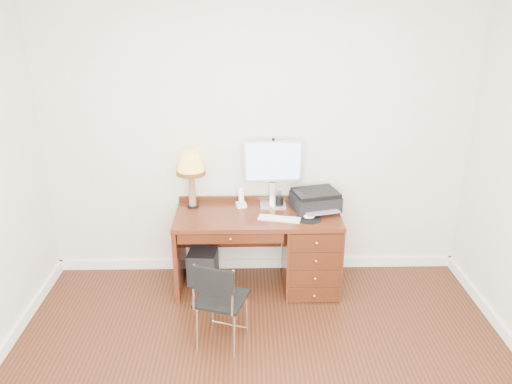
{
  "coord_description": "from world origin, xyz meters",
  "views": [
    {
      "loc": [
        -0.1,
        -2.74,
        2.6
      ],
      "look_at": [
        -0.02,
        1.2,
        1.05
      ],
      "focal_mm": 35.0,
      "sensor_mm": 36.0,
      "label": 1
    }
  ],
  "objects_px": {
    "desk": "(292,246)",
    "chair": "(221,296)",
    "leg_lamp": "(191,166)",
    "equipment_box": "(203,266)",
    "printer": "(315,200)",
    "phone": "(241,201)",
    "monitor": "(273,165)"
  },
  "relations": [
    {
      "from": "desk",
      "to": "chair",
      "type": "relative_size",
      "value": 1.96
    },
    {
      "from": "leg_lamp",
      "to": "equipment_box",
      "type": "height_order",
      "value": "leg_lamp"
    },
    {
      "from": "leg_lamp",
      "to": "chair",
      "type": "xyz_separation_m",
      "value": [
        0.31,
        -1.07,
        -0.69
      ]
    },
    {
      "from": "equipment_box",
      "to": "printer",
      "type": "bearing_deg",
      "value": 5.78
    },
    {
      "from": "printer",
      "to": "chair",
      "type": "bearing_deg",
      "value": -144.56
    },
    {
      "from": "leg_lamp",
      "to": "phone",
      "type": "bearing_deg",
      "value": -0.96
    },
    {
      "from": "equipment_box",
      "to": "desk",
      "type": "bearing_deg",
      "value": -0.5
    },
    {
      "from": "leg_lamp",
      "to": "phone",
      "type": "relative_size",
      "value": 2.88
    },
    {
      "from": "phone",
      "to": "equipment_box",
      "type": "height_order",
      "value": "phone"
    },
    {
      "from": "printer",
      "to": "phone",
      "type": "xyz_separation_m",
      "value": [
        -0.69,
        0.07,
        -0.03
      ]
    },
    {
      "from": "leg_lamp",
      "to": "desk",
      "type": "bearing_deg",
      "value": -10.51
    },
    {
      "from": "monitor",
      "to": "chair",
      "type": "relative_size",
      "value": 0.81
    },
    {
      "from": "monitor",
      "to": "phone",
      "type": "relative_size",
      "value": 3.27
    },
    {
      "from": "phone",
      "to": "monitor",
      "type": "bearing_deg",
      "value": -2.22
    },
    {
      "from": "printer",
      "to": "chair",
      "type": "distance_m",
      "value": 1.35
    },
    {
      "from": "phone",
      "to": "desk",
      "type": "bearing_deg",
      "value": -33.19
    },
    {
      "from": "chair",
      "to": "equipment_box",
      "type": "bearing_deg",
      "value": 121.25
    },
    {
      "from": "chair",
      "to": "equipment_box",
      "type": "xyz_separation_m",
      "value": [
        -0.23,
        1.0,
        -0.31
      ]
    },
    {
      "from": "desk",
      "to": "monitor",
      "type": "relative_size",
      "value": 2.42
    },
    {
      "from": "desk",
      "to": "phone",
      "type": "bearing_deg",
      "value": 160.85
    },
    {
      "from": "phone",
      "to": "chair",
      "type": "distance_m",
      "value": 1.13
    },
    {
      "from": "desk",
      "to": "phone",
      "type": "height_order",
      "value": "phone"
    },
    {
      "from": "desk",
      "to": "monitor",
      "type": "height_order",
      "value": "monitor"
    },
    {
      "from": "desk",
      "to": "equipment_box",
      "type": "xyz_separation_m",
      "value": [
        -0.85,
        0.1,
        -0.26
      ]
    },
    {
      "from": "printer",
      "to": "leg_lamp",
      "type": "distance_m",
      "value": 1.19
    },
    {
      "from": "desk",
      "to": "phone",
      "type": "distance_m",
      "value": 0.64
    },
    {
      "from": "leg_lamp",
      "to": "phone",
      "type": "distance_m",
      "value": 0.57
    },
    {
      "from": "monitor",
      "to": "leg_lamp",
      "type": "xyz_separation_m",
      "value": [
        -0.75,
        -0.06,
        0.01
      ]
    },
    {
      "from": "phone",
      "to": "equipment_box",
      "type": "relative_size",
      "value": 0.61
    },
    {
      "from": "chair",
      "to": "printer",
      "type": "bearing_deg",
      "value": 68.22
    },
    {
      "from": "desk",
      "to": "equipment_box",
      "type": "height_order",
      "value": "desk"
    },
    {
      "from": "monitor",
      "to": "equipment_box",
      "type": "xyz_separation_m",
      "value": [
        -0.68,
        -0.13,
        -0.98
      ]
    }
  ]
}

